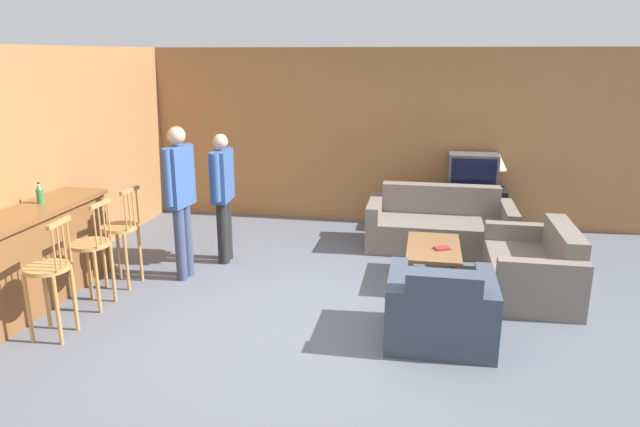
% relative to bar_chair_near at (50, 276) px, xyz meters
% --- Properties ---
extents(ground_plane, '(24.00, 24.00, 0.00)m').
position_rel_bar_chair_near_xyz_m(ground_plane, '(2.31, 0.69, -0.59)').
color(ground_plane, '#565B66').
extents(wall_back, '(9.40, 0.08, 2.60)m').
position_rel_bar_chair_near_xyz_m(wall_back, '(2.31, 4.33, 0.71)').
color(wall_back, '#9E6B3D').
rests_on(wall_back, ground_plane).
extents(wall_left, '(0.08, 8.64, 2.60)m').
position_rel_bar_chair_near_xyz_m(wall_left, '(-0.97, 2.01, 0.71)').
color(wall_left, '#9E6B3D').
rests_on(wall_left, ground_plane).
extents(bar_counter, '(0.55, 2.07, 0.99)m').
position_rel_bar_chair_near_xyz_m(bar_counter, '(-0.64, 0.63, -0.09)').
color(bar_counter, brown).
rests_on(bar_counter, ground_plane).
extents(bar_chair_near, '(0.42, 0.42, 1.11)m').
position_rel_bar_chair_near_xyz_m(bar_chair_near, '(0.00, 0.00, 0.00)').
color(bar_chair_near, '#B77F42').
rests_on(bar_chair_near, ground_plane).
extents(bar_chair_mid, '(0.41, 0.41, 1.11)m').
position_rel_bar_chair_near_xyz_m(bar_chair_mid, '(0.00, 0.67, 0.00)').
color(bar_chair_mid, '#B77F42').
rests_on(bar_chair_mid, ground_plane).
extents(bar_chair_far, '(0.42, 0.42, 1.11)m').
position_rel_bar_chair_near_xyz_m(bar_chair_far, '(-0.00, 1.25, 0.00)').
color(bar_chair_far, '#B77F42').
rests_on(bar_chair_far, ground_plane).
extents(couch_far, '(1.90, 0.93, 0.79)m').
position_rel_bar_chair_near_xyz_m(couch_far, '(3.49, 3.22, -0.31)').
color(couch_far, '#70665B').
rests_on(couch_far, ground_plane).
extents(armchair_near, '(0.95, 0.88, 0.77)m').
position_rel_bar_chair_near_xyz_m(armchair_near, '(3.45, 0.56, -0.31)').
color(armchair_near, '#384251').
rests_on(armchair_near, ground_plane).
extents(loveseat_right, '(0.86, 1.43, 0.76)m').
position_rel_bar_chair_near_xyz_m(loveseat_right, '(4.47, 1.83, -0.31)').
color(loveseat_right, '#70665B').
rests_on(loveseat_right, ground_plane).
extents(coffee_table, '(0.59, 1.02, 0.43)m').
position_rel_bar_chair_near_xyz_m(coffee_table, '(3.40, 1.94, -0.22)').
color(coffee_table, brown).
rests_on(coffee_table, ground_plane).
extents(tv_unit, '(0.97, 0.45, 0.64)m').
position_rel_bar_chair_near_xyz_m(tv_unit, '(3.93, 4.02, -0.27)').
color(tv_unit, black).
rests_on(tv_unit, ground_plane).
extents(tv, '(0.68, 0.44, 0.50)m').
position_rel_bar_chair_near_xyz_m(tv, '(3.93, 4.02, 0.31)').
color(tv, '#4C4C4C').
rests_on(tv, tv_unit).
extents(bottle, '(0.07, 0.07, 0.22)m').
position_rel_bar_chair_near_xyz_m(bottle, '(-0.70, 0.93, 0.51)').
color(bottle, '#2D7F3D').
rests_on(bottle, bar_counter).
extents(book_on_table, '(0.20, 0.17, 0.02)m').
position_rel_bar_chair_near_xyz_m(book_on_table, '(3.48, 1.85, -0.15)').
color(book_on_table, maroon).
rests_on(book_on_table, coffee_table).
extents(table_lamp, '(0.23, 0.23, 0.51)m').
position_rel_bar_chair_near_xyz_m(table_lamp, '(4.28, 4.02, 0.43)').
color(table_lamp, brown).
rests_on(table_lamp, tv_unit).
extents(person_by_window, '(0.22, 0.59, 1.59)m').
position_rel_bar_chair_near_xyz_m(person_by_window, '(0.85, 2.19, 0.30)').
color(person_by_window, black).
rests_on(person_by_window, ground_plane).
extents(person_by_counter, '(0.21, 0.52, 1.75)m').
position_rel_bar_chair_near_xyz_m(person_by_counter, '(0.58, 1.57, 0.41)').
color(person_by_counter, '#384260').
rests_on(person_by_counter, ground_plane).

